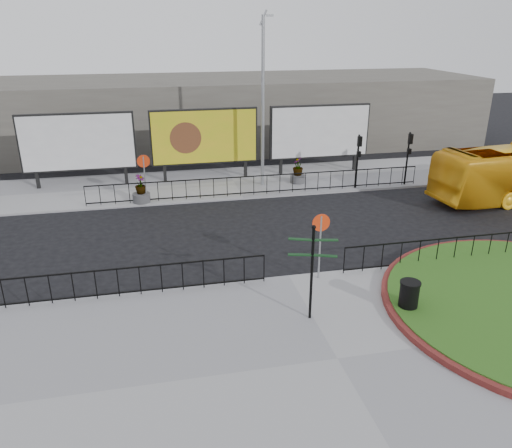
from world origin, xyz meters
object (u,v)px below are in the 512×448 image
object	(u,v)px
fingerpost_sign	(312,263)
planter_a	(141,192)
billboard_mid	(205,137)
lamp_post	(263,101)
planter_c	(298,172)
litter_bin	(409,297)

from	to	relation	value
fingerpost_sign	planter_a	world-z (taller)	fingerpost_sign
billboard_mid	planter_a	bearing A→B (deg)	-136.43
billboard_mid	planter_a	world-z (taller)	billboard_mid
lamp_post	planter_a	bearing A→B (deg)	-166.69
lamp_post	planter_c	size ratio (longest dim) A/B	6.15
litter_bin	planter_a	bearing A→B (deg)	123.37
planter_a	planter_c	bearing A→B (deg)	10.26
billboard_mid	planter_a	size ratio (longest dim) A/B	4.26
lamp_post	fingerpost_sign	world-z (taller)	lamp_post
billboard_mid	litter_bin	xyz separation A→B (m)	(4.54, -16.16, -1.93)
lamp_post	planter_c	world-z (taller)	lamp_post
fingerpost_sign	billboard_mid	bearing A→B (deg)	115.22
litter_bin	lamp_post	bearing A→B (deg)	96.15
litter_bin	planter_c	distance (m)	14.20
billboard_mid	fingerpost_sign	size ratio (longest dim) A/B	1.98
planter_a	planter_c	xyz separation A→B (m)	(8.84, 1.60, 0.06)
billboard_mid	litter_bin	size ratio (longest dim) A/B	5.75
planter_c	planter_a	bearing A→B (deg)	-169.74
litter_bin	planter_a	distance (m)	15.07
billboard_mid	planter_c	size ratio (longest dim) A/B	4.13
planter_a	planter_c	world-z (taller)	planter_c
billboard_mid	planter_c	world-z (taller)	billboard_mid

